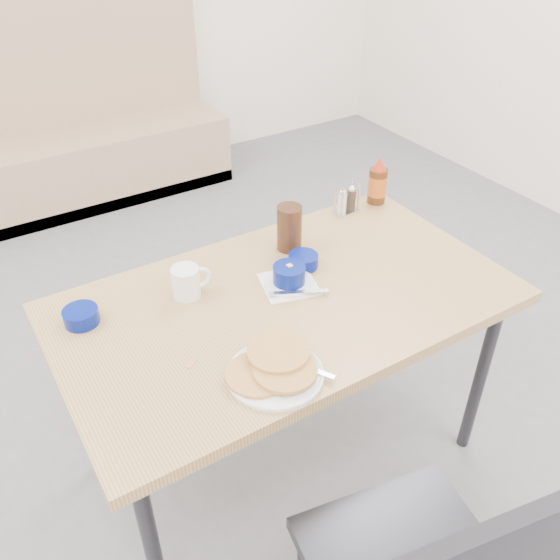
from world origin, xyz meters
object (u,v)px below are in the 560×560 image
grits_setting (289,277)px  amber_tumbler (289,228)px  booth_bench (75,145)px  creamer_bowl (81,316)px  dining_table (286,313)px  syrup_bottle (378,183)px  coffee_mug (187,281)px  condiment_caddy (347,201)px  butter_bowl (303,261)px  pancake_plate (275,369)px

grits_setting → amber_tumbler: 0.22m
booth_bench → grits_setting: bearing=-89.0°
booth_bench → creamer_bowl: (-0.57, -2.32, 0.43)m
dining_table → syrup_bottle: 0.73m
dining_table → amber_tumbler: size_ratio=8.69×
grits_setting → syrup_bottle: 0.66m
dining_table → grits_setting: size_ratio=6.40×
coffee_mug → grits_setting: (0.29, -0.12, -0.02)m
dining_table → condiment_caddy: condiment_caddy is taller
butter_bowl → syrup_bottle: syrup_bottle is taller
booth_bench → butter_bowl: (0.14, -2.42, 0.43)m
syrup_bottle → condiment_caddy: bearing=179.1°
pancake_plate → grits_setting: (0.25, 0.32, 0.01)m
booth_bench → pancake_plate: bearing=-94.2°
butter_bowl → condiment_caddy: size_ratio=0.83×
creamer_bowl → amber_tumbler: 0.73m
grits_setting → syrup_bottle: size_ratio=1.17×
condiment_caddy → syrup_bottle: size_ratio=0.64×
creamer_bowl → coffee_mug: bearing=-7.4°
booth_bench → amber_tumbler: size_ratio=11.79×
creamer_bowl → syrup_bottle: size_ratio=0.55×
pancake_plate → coffee_mug: (-0.05, 0.44, 0.03)m
butter_bowl → syrup_bottle: 0.54m
dining_table → coffee_mug: coffee_mug is taller
dining_table → creamer_bowl: (-0.57, 0.22, 0.08)m
coffee_mug → amber_tumbler: 0.42m
coffee_mug → syrup_bottle: bearing=10.5°
booth_bench → syrup_bottle: size_ratio=10.19×
coffee_mug → condiment_caddy: condiment_caddy is taller
butter_bowl → condiment_caddy: 0.41m
amber_tumbler → condiment_caddy: 0.34m
creamer_bowl → syrup_bottle: syrup_bottle is taller
butter_bowl → amber_tumbler: (0.02, 0.12, 0.06)m
dining_table → creamer_bowl: bearing=159.1°
coffee_mug → condiment_caddy: bearing=12.6°
condiment_caddy → syrup_bottle: 0.15m
pancake_plate → syrup_bottle: 1.03m
booth_bench → butter_bowl: booth_bench is taller
amber_tumbler → condiment_caddy: (0.33, 0.10, -0.04)m
syrup_bottle → booth_bench: bearing=106.1°
pancake_plate → grits_setting: grits_setting is taller
coffee_mug → grits_setting: 0.32m
pancake_plate → creamer_bowl: bearing=127.3°
booth_bench → syrup_bottle: (0.63, -2.20, 0.49)m
booth_bench → syrup_bottle: 2.34m
creamer_bowl → butter_bowl: bearing=-8.1°
booth_bench → butter_bowl: 2.46m
booth_bench → coffee_mug: bearing=-96.0°
booth_bench → pancake_plate: (-0.20, -2.80, 0.43)m
dining_table → creamer_bowl: size_ratio=13.63×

